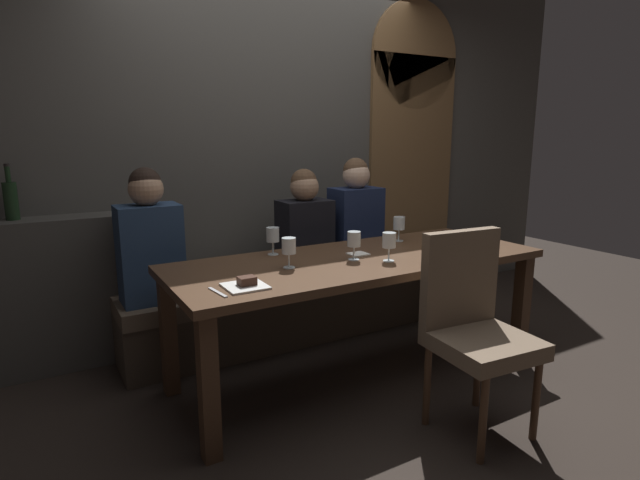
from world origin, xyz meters
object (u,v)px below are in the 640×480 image
wine_bottle_dark_red (11,199)px  espresso_cup (448,251)px  wine_glass_near_left (389,241)px  diner_redhead (149,239)px  fork_on_table (218,292)px  diner_bearded (305,226)px  dining_table (358,272)px  dessert_plate (246,284)px  chair_near_side (473,319)px  banquette_bench (302,306)px  wine_glass_center_back (399,224)px  wine_glass_end_left (289,247)px  wine_glass_near_right (273,236)px  wine_glass_far_left (354,240)px  diner_far_end (356,217)px

wine_bottle_dark_red → espresso_cup: bearing=-30.5°
wine_bottle_dark_red → wine_glass_near_left: (1.81, -1.23, -0.21)m
diner_redhead → fork_on_table: (0.10, -0.92, -0.09)m
diner_bearded → dining_table: bearing=-93.3°
dining_table → diner_bearded: diner_bearded is taller
diner_bearded → dessert_plate: size_ratio=3.98×
dining_table → chair_near_side: 0.75m
dining_table → dessert_plate: dessert_plate is taller
dining_table → fork_on_table: size_ratio=12.94×
banquette_bench → diner_bearded: bearing=34.8°
diner_bearded → wine_bottle_dark_red: size_ratio=2.32×
wine_glass_center_back → fork_on_table: (-1.42, -0.48, -0.11)m
wine_glass_center_back → espresso_cup: bearing=-90.3°
banquette_bench → diner_bearded: (0.04, 0.03, 0.58)m
dessert_plate → dining_table: bearing=15.6°
wine_glass_end_left → fork_on_table: 0.54m
wine_glass_end_left → wine_glass_near_right: size_ratio=1.00×
banquette_bench → chair_near_side: bearing=-82.6°
banquette_bench → wine_glass_near_left: (0.09, -0.87, 0.63)m
banquette_bench → wine_glass_end_left: wine_glass_end_left is taller
wine_glass_center_back → wine_glass_far_left: bearing=-153.2°
diner_bearded → banquette_bench: bearing=-145.2°
wine_glass_end_left → wine_glass_near_right: (0.05, 0.32, -0.00)m
diner_redhead → wine_bottle_dark_red: (-0.68, 0.39, 0.24)m
diner_bearded → fork_on_table: (-0.98, -0.97, -0.06)m
wine_glass_near_right → fork_on_table: size_ratio=0.96×
wine_glass_center_back → fork_on_table: 1.50m
wine_bottle_dark_red → wine_glass_far_left: (1.65, -1.11, -0.22)m
chair_near_side → diner_redhead: diner_redhead is taller
espresso_cup → dessert_plate: size_ratio=0.63×
dining_table → diner_far_end: 0.87m
dining_table → banquette_bench: bearing=90.0°
chair_near_side → espresso_cup: chair_near_side is taller
banquette_bench → wine_glass_near_right: wine_glass_near_right is taller
dining_table → wine_glass_far_left: 0.21m
dining_table → diner_bearded: (0.04, 0.73, 0.15)m
diner_far_end → wine_glass_center_back: size_ratio=5.02×
chair_near_side → diner_bearded: bearing=95.6°
diner_redhead → diner_bearded: diner_redhead is taller
wine_glass_end_left → dessert_plate: (-0.33, -0.21, -0.10)m
fork_on_table → wine_glass_near_left: bearing=-2.6°
espresso_cup → dessert_plate: (-1.28, 0.01, -0.01)m
dining_table → espresso_cup: 0.55m
diner_bearded → espresso_cup: (0.44, -0.96, -0.04)m
diner_redhead → espresso_cup: bearing=-30.9°
diner_bearded → wine_bottle_dark_red: 1.81m
wine_bottle_dark_red → espresso_cup: wine_bottle_dark_red is taller
wine_glass_near_right → dessert_plate: size_ratio=0.86×
diner_far_end → dining_table: bearing=-123.1°
espresso_cup → dessert_plate: bearing=179.7°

